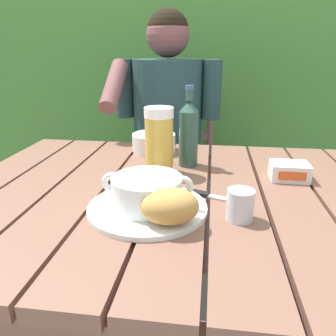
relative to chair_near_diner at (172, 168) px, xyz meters
The scene contains 13 objects.
dining_table 0.92m from the chair_near_diner, 81.34° to the right, with size 1.24×0.90×0.72m.
hedge_backdrop 0.74m from the chair_near_diner, 89.87° to the left, with size 3.06×0.90×1.82m.
chair_near_diner is the anchor object (origin of this frame).
person_eating 0.33m from the chair_near_diner, 90.81° to the right, with size 0.48×0.47×1.25m.
serving_plate 1.05m from the chair_near_diner, 86.27° to the right, with size 0.28×0.28×0.01m.
soup_bowl 1.06m from the chair_near_diner, 86.27° to the right, with size 0.21×0.16×0.08m.
bread_roll 1.14m from the chair_near_diner, 83.30° to the right, with size 0.13×0.11×0.08m.
beer_glass 0.84m from the chair_near_diner, 85.95° to the right, with size 0.09×0.09×0.20m.
beer_bottle 0.79m from the chair_near_diner, 78.42° to the right, with size 0.06×0.06×0.25m.
water_glass_small 1.11m from the chair_near_diner, 75.08° to the right, with size 0.06×0.06×0.07m.
butter_tub 0.93m from the chair_near_diner, 60.70° to the right, with size 0.11×0.08×0.05m.
table_knife 0.98m from the chair_near_diner, 77.61° to the right, with size 0.17×0.07×0.01m.
diner_bowl 0.62m from the chair_near_diner, 90.00° to the right, with size 0.16×0.16×0.06m.
Camera 1 is at (0.07, -0.80, 1.08)m, focal length 35.23 mm.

